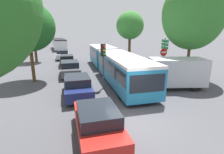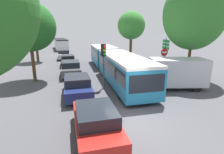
{
  "view_description": "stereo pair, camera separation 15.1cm",
  "coord_description": "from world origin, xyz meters",
  "px_view_note": "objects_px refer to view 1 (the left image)",
  "views": [
    {
      "loc": [
        -3.63,
        -6.98,
        4.4
      ],
      "look_at": [
        0.2,
        4.2,
        1.2
      ],
      "focal_mm": 28.0,
      "sensor_mm": 36.0,
      "label": 1
    },
    {
      "loc": [
        -3.48,
        -7.03,
        4.4
      ],
      "look_at": [
        0.2,
        4.2,
        1.2
      ],
      "focal_mm": 28.0,
      "sensor_mm": 36.0,
      "label": 2
    }
  ],
  "objects_px": {
    "direction_sign_post": "(164,48)",
    "tree_right_near": "(193,16)",
    "queued_car_silver": "(63,54)",
    "city_bus_rear": "(59,43)",
    "articulated_bus": "(112,61)",
    "white_van": "(174,72)",
    "tree_left_mid": "(28,27)",
    "no_entry_sign": "(163,59)",
    "queued_car_black": "(67,60)",
    "queued_car_navy": "(77,86)",
    "queued_car_graphite": "(70,68)",
    "tree_right_mid": "(130,26)",
    "traffic_light": "(103,56)",
    "queued_car_red": "(98,122)",
    "tree_left_far": "(34,33)"
  },
  "relations": [
    {
      "from": "articulated_bus",
      "to": "queued_car_red",
      "type": "height_order",
      "value": "articulated_bus"
    },
    {
      "from": "queued_car_silver",
      "to": "direction_sign_post",
      "type": "xyz_separation_m",
      "value": [
        9.46,
        -12.58,
        1.85
      ]
    },
    {
      "from": "tree_right_near",
      "to": "queued_car_silver",
      "type": "bearing_deg",
      "value": 123.29
    },
    {
      "from": "tree_left_far",
      "to": "tree_right_near",
      "type": "xyz_separation_m",
      "value": [
        13.72,
        -14.12,
        1.61
      ]
    },
    {
      "from": "queued_car_black",
      "to": "tree_left_mid",
      "type": "bearing_deg",
      "value": 155.29
    },
    {
      "from": "articulated_bus",
      "to": "queued_car_navy",
      "type": "relative_size",
      "value": 3.93
    },
    {
      "from": "tree_left_mid",
      "to": "tree_right_mid",
      "type": "height_order",
      "value": "tree_right_mid"
    },
    {
      "from": "queued_car_red",
      "to": "tree_right_near",
      "type": "bearing_deg",
      "value": -54.49
    },
    {
      "from": "no_entry_sign",
      "to": "tree_left_mid",
      "type": "relative_size",
      "value": 0.42
    },
    {
      "from": "direction_sign_post",
      "to": "tree_right_near",
      "type": "height_order",
      "value": "tree_right_near"
    },
    {
      "from": "city_bus_rear",
      "to": "queued_car_red",
      "type": "distance_m",
      "value": 36.66
    },
    {
      "from": "city_bus_rear",
      "to": "queued_car_black",
      "type": "xyz_separation_m",
      "value": [
        0.03,
        -20.52,
        -0.7
      ]
    },
    {
      "from": "no_entry_sign",
      "to": "traffic_light",
      "type": "bearing_deg",
      "value": -81.99
    },
    {
      "from": "queued_car_red",
      "to": "direction_sign_post",
      "type": "xyz_separation_m",
      "value": [
        9.41,
        9.01,
        1.87
      ]
    },
    {
      "from": "queued_car_black",
      "to": "white_van",
      "type": "height_order",
      "value": "white_van"
    },
    {
      "from": "queued_car_black",
      "to": "tree_right_near",
      "type": "xyz_separation_m",
      "value": [
        9.9,
        -9.9,
        4.86
      ]
    },
    {
      "from": "direction_sign_post",
      "to": "tree_right_near",
      "type": "xyz_separation_m",
      "value": [
        0.62,
        -2.78,
        2.98
      ]
    },
    {
      "from": "queued_car_red",
      "to": "tree_right_mid",
      "type": "bearing_deg",
      "value": -24.48
    },
    {
      "from": "queued_car_black",
      "to": "articulated_bus",
      "type": "bearing_deg",
      "value": -143.82
    },
    {
      "from": "white_van",
      "to": "queued_car_black",
      "type": "bearing_deg",
      "value": -41.72
    },
    {
      "from": "queued_car_navy",
      "to": "articulated_bus",
      "type": "bearing_deg",
      "value": -37.18
    },
    {
      "from": "city_bus_rear",
      "to": "no_entry_sign",
      "type": "bearing_deg",
      "value": -167.21
    },
    {
      "from": "no_entry_sign",
      "to": "tree_right_near",
      "type": "bearing_deg",
      "value": 71.33
    },
    {
      "from": "queued_car_graphite",
      "to": "queued_car_black",
      "type": "distance_m",
      "value": 5.21
    },
    {
      "from": "articulated_bus",
      "to": "queued_car_silver",
      "type": "bearing_deg",
      "value": -155.69
    },
    {
      "from": "queued_car_silver",
      "to": "city_bus_rear",
      "type": "bearing_deg",
      "value": 3.1
    },
    {
      "from": "city_bus_rear",
      "to": "traffic_light",
      "type": "relative_size",
      "value": 3.29
    },
    {
      "from": "queued_car_silver",
      "to": "direction_sign_post",
      "type": "relative_size",
      "value": 1.17
    },
    {
      "from": "tree_right_near",
      "to": "tree_left_mid",
      "type": "bearing_deg",
      "value": 164.54
    },
    {
      "from": "articulated_bus",
      "to": "no_entry_sign",
      "type": "xyz_separation_m",
      "value": [
        3.82,
        -2.99,
        0.48
      ]
    },
    {
      "from": "queued_car_silver",
      "to": "tree_right_mid",
      "type": "xyz_separation_m",
      "value": [
        9.33,
        -4.27,
        4.17
      ]
    },
    {
      "from": "queued_car_red",
      "to": "queued_car_graphite",
      "type": "distance_m",
      "value": 10.93
    },
    {
      "from": "white_van",
      "to": "direction_sign_post",
      "type": "height_order",
      "value": "direction_sign_post"
    },
    {
      "from": "white_van",
      "to": "traffic_light",
      "type": "bearing_deg",
      "value": -0.79
    },
    {
      "from": "articulated_bus",
      "to": "city_bus_rear",
      "type": "xyz_separation_m",
      "value": [
        -3.97,
        26.7,
        -0.01
      ]
    },
    {
      "from": "articulated_bus",
      "to": "queued_car_navy",
      "type": "height_order",
      "value": "articulated_bus"
    },
    {
      "from": "articulated_bus",
      "to": "white_van",
      "type": "height_order",
      "value": "articulated_bus"
    },
    {
      "from": "tree_left_mid",
      "to": "tree_right_mid",
      "type": "distance_m",
      "value": 14.55
    },
    {
      "from": "queued_car_navy",
      "to": "tree_right_near",
      "type": "height_order",
      "value": "tree_right_near"
    },
    {
      "from": "city_bus_rear",
      "to": "traffic_light",
      "type": "bearing_deg",
      "value": -178.26
    },
    {
      "from": "queued_car_red",
      "to": "queued_car_graphite",
      "type": "xyz_separation_m",
      "value": [
        -0.01,
        10.93,
        0.04
      ]
    },
    {
      "from": "tree_left_mid",
      "to": "tree_left_far",
      "type": "bearing_deg",
      "value": 92.46
    },
    {
      "from": "white_van",
      "to": "tree_right_near",
      "type": "relative_size",
      "value": 0.62
    },
    {
      "from": "queued_car_navy",
      "to": "queued_car_graphite",
      "type": "relative_size",
      "value": 0.98
    },
    {
      "from": "queued_car_silver",
      "to": "tree_left_far",
      "type": "height_order",
      "value": "tree_left_far"
    },
    {
      "from": "direction_sign_post",
      "to": "queued_car_red",
      "type": "bearing_deg",
      "value": 52.38
    },
    {
      "from": "tree_left_mid",
      "to": "tree_right_near",
      "type": "distance_m",
      "value": 13.8
    },
    {
      "from": "queued_car_red",
      "to": "tree_left_mid",
      "type": "xyz_separation_m",
      "value": [
        -3.24,
        9.9,
        3.94
      ]
    },
    {
      "from": "articulated_bus",
      "to": "queued_car_graphite",
      "type": "bearing_deg",
      "value": -98.69
    },
    {
      "from": "city_bus_rear",
      "to": "tree_left_far",
      "type": "distance_m",
      "value": 16.93
    }
  ]
}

